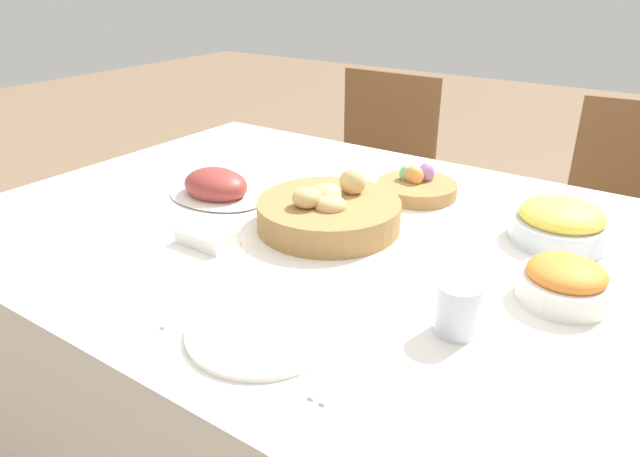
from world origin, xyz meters
The scene contains 14 objects.
dining_table centered at (0.00, 0.00, 0.36)m, with size 1.74×1.17×0.72m.
chair_far_left centered at (-0.47, 0.94, 0.48)m, with size 0.43×0.43×0.87m.
chair_far_right centered at (0.46, 0.94, 0.48)m, with size 0.46×0.46×0.87m.
bread_basket centered at (-0.06, 0.00, 0.76)m, with size 0.32×0.32×0.12m.
egg_basket centered at (0.01, 0.29, 0.75)m, with size 0.20×0.20×0.08m.
ham_platter centered at (-0.39, -0.01, 0.75)m, with size 0.27×0.19×0.08m.
pineapple_bowl centered at (0.38, 0.22, 0.76)m, with size 0.20×0.20×0.09m.
carrot_bowl centered at (0.44, -0.02, 0.76)m, with size 0.16×0.16×0.08m.
dinner_plate centered at (0.07, -0.40, 0.73)m, with size 0.24×0.24×0.01m.
fork centered at (-0.07, -0.40, 0.73)m, with size 0.02×0.17×0.00m.
knife centered at (0.22, -0.40, 0.73)m, with size 0.02×0.17×0.00m.
spoon centered at (0.25, -0.40, 0.73)m, with size 0.02×0.17×0.00m.
drinking_cup centered at (0.33, -0.22, 0.77)m, with size 0.07×0.07×0.09m.
butter_dish centered at (-0.23, -0.21, 0.74)m, with size 0.12×0.07×0.03m.
Camera 1 is at (0.58, -0.96, 1.26)m, focal length 32.00 mm.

